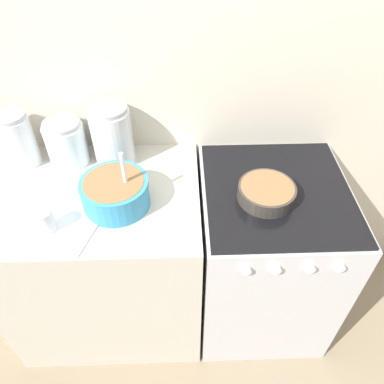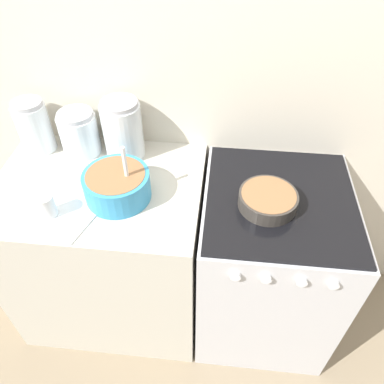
{
  "view_description": "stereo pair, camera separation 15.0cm",
  "coord_description": "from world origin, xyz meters",
  "px_view_note": "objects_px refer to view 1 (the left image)",
  "views": [
    {
      "loc": [
        -0.07,
        -0.8,
        2.01
      ],
      "look_at": [
        -0.03,
        0.28,
        0.97
      ],
      "focal_mm": 35.0,
      "sensor_mm": 36.0,
      "label": 1
    },
    {
      "loc": [
        0.08,
        -0.79,
        2.01
      ],
      "look_at": [
        -0.03,
        0.28,
        0.97
      ],
      "focal_mm": 35.0,
      "sensor_mm": 36.0,
      "label": 2
    }
  ],
  "objects_px": {
    "stove": "(263,255)",
    "baking_pan": "(267,192)",
    "storage_jar_right": "(113,139)",
    "tin_can": "(45,221)",
    "storage_jar_left": "(19,143)",
    "storage_jar_middle": "(67,145)",
    "mixing_bowl": "(115,191)"
  },
  "relations": [
    {
      "from": "tin_can",
      "to": "storage_jar_right",
      "type": "bearing_deg",
      "value": 63.43
    },
    {
      "from": "storage_jar_right",
      "to": "storage_jar_left",
      "type": "bearing_deg",
      "value": 180.0
    },
    {
      "from": "storage_jar_middle",
      "to": "storage_jar_right",
      "type": "relative_size",
      "value": 0.75
    },
    {
      "from": "mixing_bowl",
      "to": "tin_can",
      "type": "relative_size",
      "value": 2.66
    },
    {
      "from": "baking_pan",
      "to": "storage_jar_right",
      "type": "height_order",
      "value": "storage_jar_right"
    },
    {
      "from": "storage_jar_left",
      "to": "storage_jar_right",
      "type": "relative_size",
      "value": 0.91
    },
    {
      "from": "storage_jar_right",
      "to": "stove",
      "type": "bearing_deg",
      "value": -17.82
    },
    {
      "from": "storage_jar_middle",
      "to": "tin_can",
      "type": "bearing_deg",
      "value": -90.24
    },
    {
      "from": "storage_jar_right",
      "to": "mixing_bowl",
      "type": "bearing_deg",
      "value": -82.75
    },
    {
      "from": "baking_pan",
      "to": "storage_jar_middle",
      "type": "xyz_separation_m",
      "value": [
        -0.85,
        0.27,
        0.05
      ]
    },
    {
      "from": "storage_jar_middle",
      "to": "tin_can",
      "type": "distance_m",
      "value": 0.42
    },
    {
      "from": "storage_jar_middle",
      "to": "storage_jar_right",
      "type": "height_order",
      "value": "storage_jar_right"
    },
    {
      "from": "mixing_bowl",
      "to": "tin_can",
      "type": "bearing_deg",
      "value": -151.49
    },
    {
      "from": "storage_jar_middle",
      "to": "storage_jar_right",
      "type": "xyz_separation_m",
      "value": [
        0.21,
        -0.0,
        0.03
      ]
    },
    {
      "from": "storage_jar_right",
      "to": "tin_can",
      "type": "bearing_deg",
      "value": -116.57
    },
    {
      "from": "stove",
      "to": "storage_jar_left",
      "type": "relative_size",
      "value": 3.68
    },
    {
      "from": "storage_jar_left",
      "to": "baking_pan",
      "type": "bearing_deg",
      "value": -14.52
    },
    {
      "from": "mixing_bowl",
      "to": "storage_jar_left",
      "type": "xyz_separation_m",
      "value": [
        -0.45,
        0.28,
        0.04
      ]
    },
    {
      "from": "stove",
      "to": "storage_jar_middle",
      "type": "xyz_separation_m",
      "value": [
        -0.91,
        0.23,
        0.55
      ]
    },
    {
      "from": "stove",
      "to": "baking_pan",
      "type": "height_order",
      "value": "baking_pan"
    },
    {
      "from": "storage_jar_right",
      "to": "tin_can",
      "type": "height_order",
      "value": "storage_jar_right"
    },
    {
      "from": "mixing_bowl",
      "to": "stove",
      "type": "bearing_deg",
      "value": 4.95
    },
    {
      "from": "mixing_bowl",
      "to": "storage_jar_left",
      "type": "bearing_deg",
      "value": 147.72
    },
    {
      "from": "tin_can",
      "to": "storage_jar_left",
      "type": "bearing_deg",
      "value": 116.19
    },
    {
      "from": "storage_jar_left",
      "to": "tin_can",
      "type": "distance_m",
      "value": 0.47
    },
    {
      "from": "storage_jar_right",
      "to": "storage_jar_middle",
      "type": "bearing_deg",
      "value": 180.0
    },
    {
      "from": "mixing_bowl",
      "to": "storage_jar_right",
      "type": "bearing_deg",
      "value": 97.25
    },
    {
      "from": "stove",
      "to": "baking_pan",
      "type": "relative_size",
      "value": 3.9
    },
    {
      "from": "storage_jar_middle",
      "to": "mixing_bowl",
      "type": "bearing_deg",
      "value": -49.46
    },
    {
      "from": "baking_pan",
      "to": "tin_can",
      "type": "height_order",
      "value": "tin_can"
    },
    {
      "from": "storage_jar_middle",
      "to": "storage_jar_right",
      "type": "bearing_deg",
      "value": -0.0
    },
    {
      "from": "baking_pan",
      "to": "storage_jar_right",
      "type": "distance_m",
      "value": 0.7
    }
  ]
}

